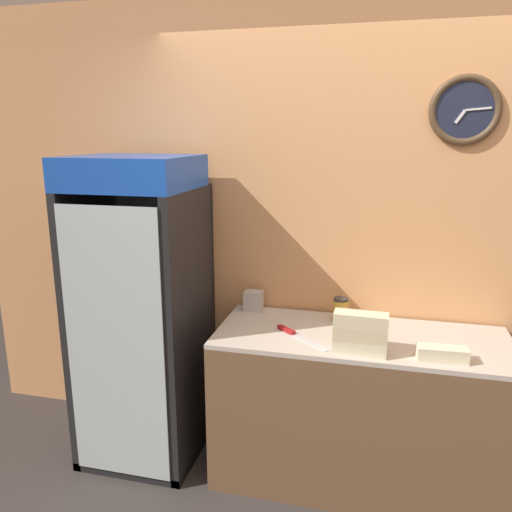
{
  "coord_description": "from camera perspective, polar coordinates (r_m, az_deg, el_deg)",
  "views": [
    {
      "loc": [
        0.05,
        -1.7,
        1.93
      ],
      "look_at": [
        -0.59,
        0.89,
        1.27
      ],
      "focal_mm": 35.0,
      "sensor_mm": 36.0,
      "label": 1
    }
  ],
  "objects": [
    {
      "name": "condiment_jar",
      "position": [
        2.94,
        9.63,
        -6.05
      ],
      "size": [
        0.09,
        0.09,
        0.14
      ],
      "color": "gold",
      "rests_on": "prep_counter"
    },
    {
      "name": "beverage_cooler",
      "position": [
        3.06,
        -12.55,
        -4.52
      ],
      "size": [
        0.67,
        0.68,
        1.81
      ],
      "color": "black",
      "rests_on": "ground_plane"
    },
    {
      "name": "napkin_dispenser",
      "position": [
        3.07,
        -0.28,
        -5.13
      ],
      "size": [
        0.11,
        0.09,
        0.12
      ],
      "color": "#B7B2AD",
      "rests_on": "prep_counter"
    },
    {
      "name": "sandwich_flat_left",
      "position": [
        2.58,
        20.51,
        -10.43
      ],
      "size": [
        0.24,
        0.1,
        0.07
      ],
      "color": "beige",
      "rests_on": "prep_counter"
    },
    {
      "name": "prep_counter",
      "position": [
        2.97,
        11.5,
        -16.66
      ],
      "size": [
        1.57,
        0.64,
        0.87
      ],
      "color": "brown",
      "rests_on": "ground_plane"
    },
    {
      "name": "sandwich_stack_middle",
      "position": [
        2.53,
        11.93,
        -8.65
      ],
      "size": [
        0.26,
        0.11,
        0.07
      ],
      "color": "beige",
      "rests_on": "sandwich_stack_bottom"
    },
    {
      "name": "sandwich_stack_top",
      "position": [
        2.5,
        12.01,
        -7.17
      ],
      "size": [
        0.26,
        0.11,
        0.07
      ],
      "color": "beige",
      "rests_on": "sandwich_stack_middle"
    },
    {
      "name": "chefs_knife",
      "position": [
        2.72,
        4.5,
        -8.93
      ],
      "size": [
        0.32,
        0.27,
        0.02
      ],
      "color": "silver",
      "rests_on": "prep_counter"
    },
    {
      "name": "wall_back",
      "position": [
        2.99,
        12.74,
        2.42
      ],
      "size": [
        5.2,
        0.09,
        2.7
      ],
      "color": "tan",
      "rests_on": "ground_plane"
    },
    {
      "name": "sandwich_stack_bottom",
      "position": [
        2.55,
        11.85,
        -10.11
      ],
      "size": [
        0.27,
        0.11,
        0.07
      ],
      "color": "beige",
      "rests_on": "prep_counter"
    }
  ]
}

